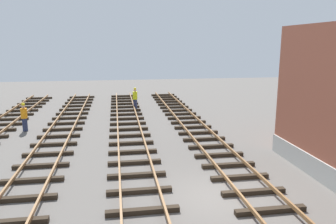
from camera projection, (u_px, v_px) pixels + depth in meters
ground_plane at (216, 197)px, 12.14m from camera, size 80.00×80.00×0.00m
track_near_building at (253, 191)px, 12.34m from camera, size 2.50×49.09×0.32m
track_centre at (141, 199)px, 11.67m from camera, size 2.50×49.09×0.32m
track_far at (15, 209)px, 11.01m from camera, size 2.50×49.09×0.32m
track_worker_foreground at (24, 117)px, 21.04m from camera, size 0.40×0.40×1.87m
track_worker_distant at (135, 98)px, 28.09m from camera, size 0.40×0.40×1.87m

